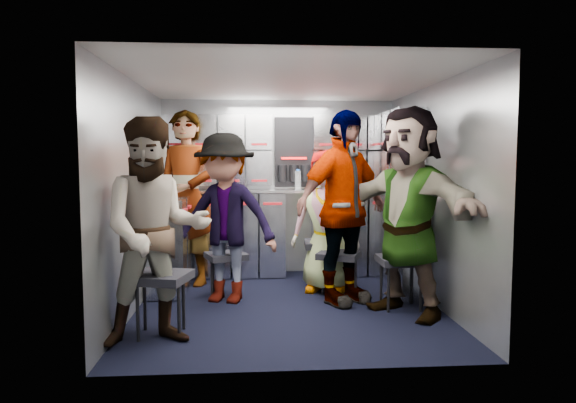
{
  "coord_description": "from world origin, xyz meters",
  "views": [
    {
      "loc": [
        -0.34,
        -4.76,
        1.39
      ],
      "look_at": [
        0.03,
        0.35,
        0.97
      ],
      "focal_mm": 32.0,
      "sensor_mm": 36.0,
      "label": 1
    }
  ],
  "objects": [
    {
      "name": "jump_seat_near_left",
      "position": [
        -1.05,
        -0.74,
        0.44
      ],
      "size": [
        0.51,
        0.49,
        0.5
      ],
      "rotation": [
        0.0,
        0.0,
        -0.25
      ],
      "color": "black",
      "rests_on": "ground"
    },
    {
      "name": "wall_left",
      "position": [
        -1.4,
        0.0,
        1.05
      ],
      "size": [
        0.04,
        3.0,
        2.1
      ],
      "primitive_type": "cube",
      "color": "#90969D",
      "rests_on": "ground"
    },
    {
      "name": "counter",
      "position": [
        0.0,
        1.29,
        1.01
      ],
      "size": [
        2.68,
        0.42,
        0.03
      ],
      "primitive_type": "cube",
      "color": "#B5B7BC",
      "rests_on": "cart_bank_back"
    },
    {
      "name": "bottle_mid",
      "position": [
        0.21,
        1.24,
        1.14
      ],
      "size": [
        0.07,
        0.07,
        0.22
      ],
      "primitive_type": "cylinder",
      "color": "white",
      "rests_on": "counter"
    },
    {
      "name": "attendant_arc_b",
      "position": [
        -0.59,
        0.21,
        0.82
      ],
      "size": [
        1.2,
        0.92,
        1.64
      ],
      "primitive_type": "imported",
      "rotation": [
        0.0,
        0.0,
        -0.33
      ],
      "color": "black",
      "rests_on": "ground"
    },
    {
      "name": "locker_bank_right",
      "position": [
        1.25,
        0.7,
        1.49
      ],
      "size": [
        0.28,
        1.0,
        0.82
      ],
      "primitive_type": "cube",
      "color": "#9397A2",
      "rests_on": "wall_right"
    },
    {
      "name": "cart_bank_back",
      "position": [
        0.0,
        1.29,
        0.49
      ],
      "size": [
        2.68,
        0.38,
        0.99
      ],
      "primitive_type": "cube",
      "color": "#9397A2",
      "rests_on": "ground"
    },
    {
      "name": "locker_bank_back",
      "position": [
        0.0,
        1.35,
        1.49
      ],
      "size": [
        2.68,
        0.28,
        0.82
      ],
      "primitive_type": "cube",
      "color": "#9397A2",
      "rests_on": "wall_back"
    },
    {
      "name": "bottle_right",
      "position": [
        0.47,
        1.24,
        1.14
      ],
      "size": [
        0.06,
        0.06,
        0.23
      ],
      "primitive_type": "cylinder",
      "color": "white",
      "rests_on": "counter"
    },
    {
      "name": "red_latch_strip",
      "position": [
        0.0,
        1.09,
        0.88
      ],
      "size": [
        2.6,
        0.02,
        0.03
      ],
      "primitive_type": "cube",
      "color": "maroon",
      "rests_on": "cart_bank_back"
    },
    {
      "name": "cart_bank_left",
      "position": [
        -1.19,
        0.56,
        0.49
      ],
      "size": [
        0.38,
        0.76,
        0.99
      ],
      "primitive_type": "cube",
      "color": "#9397A2",
      "rests_on": "ground"
    },
    {
      "name": "attendant_arc_e",
      "position": [
        1.05,
        -0.32,
        0.93
      ],
      "size": [
        1.44,
        1.73,
        1.86
      ],
      "primitive_type": "imported",
      "rotation": [
        0.0,
        0.0,
        -0.96
      ],
      "color": "black",
      "rests_on": "ground"
    },
    {
      "name": "attendant_arc_a",
      "position": [
        -1.05,
        -0.92,
        0.85
      ],
      "size": [
        0.96,
        0.82,
        1.7
      ],
      "primitive_type": "imported",
      "rotation": [
        0.0,
        0.0,
        0.24
      ],
      "color": "black",
      "rests_on": "ground"
    },
    {
      "name": "jump_seat_mid_left",
      "position": [
        -0.59,
        0.39,
        0.39
      ],
      "size": [
        0.47,
        0.46,
        0.44
      ],
      "rotation": [
        0.0,
        0.0,
        0.35
      ],
      "color": "black",
      "rests_on": "ground"
    },
    {
      "name": "bottle_left",
      "position": [
        -0.97,
        1.24,
        1.15
      ],
      "size": [
        0.07,
        0.07,
        0.25
      ],
      "primitive_type": "cylinder",
      "color": "white",
      "rests_on": "counter"
    },
    {
      "name": "wall_back",
      "position": [
        0.0,
        1.5,
        1.05
      ],
      "size": [
        2.8,
        0.04,
        2.1
      ],
      "primitive_type": "cube",
      "color": "#90969D",
      "rests_on": "ground"
    },
    {
      "name": "right_cabinet",
      "position": [
        1.25,
        0.6,
        0.5
      ],
      "size": [
        0.28,
        1.2,
        1.0
      ],
      "primitive_type": "cube",
      "color": "#9397A2",
      "rests_on": "ground"
    },
    {
      "name": "attendant_standing",
      "position": [
        -1.05,
        0.95,
        0.96
      ],
      "size": [
        0.82,
        0.67,
        1.93
      ],
      "primitive_type": "imported",
      "rotation": [
        0.0,
        0.0,
        -0.34
      ],
      "color": "black",
      "rests_on": "ground"
    },
    {
      "name": "jump_seat_center",
      "position": [
        0.45,
        0.71,
        0.44
      ],
      "size": [
        0.45,
        0.43,
        0.5
      ],
      "rotation": [
        0.0,
        0.0,
        -0.06
      ],
      "color": "black",
      "rests_on": "ground"
    },
    {
      "name": "jump_seat_near_right",
      "position": [
        1.05,
        -0.14,
        0.43
      ],
      "size": [
        0.41,
        0.39,
        0.48
      ],
      "rotation": [
        0.0,
        0.0,
        -0.0
      ],
      "color": "black",
      "rests_on": "ground"
    },
    {
      "name": "attendant_arc_d",
      "position": [
        0.54,
        0.07,
        0.93
      ],
      "size": [
        1.16,
        0.98,
        1.86
      ],
      "primitive_type": "imported",
      "rotation": [
        0.0,
        0.0,
        0.59
      ],
      "color": "black",
      "rests_on": "ground"
    },
    {
      "name": "floor",
      "position": [
        0.0,
        0.0,
        0.0
      ],
      "size": [
        3.0,
        3.0,
        0.0
      ],
      "primitive_type": "plane",
      "color": "black",
      "rests_on": "ground"
    },
    {
      "name": "coffee_niche",
      "position": [
        0.18,
        1.41,
        1.47
      ],
      "size": [
        0.46,
        0.16,
        0.84
      ],
      "primitive_type": null,
      "color": "black",
      "rests_on": "wall_back"
    },
    {
      "name": "cup_right",
      "position": [
        1.08,
        1.23,
        1.08
      ],
      "size": [
        0.07,
        0.07,
        0.09
      ],
      "primitive_type": "cylinder",
      "color": "tan",
      "rests_on": "counter"
    },
    {
      "name": "cup_left",
      "position": [
        -1.21,
        1.23,
        1.08
      ],
      "size": [
        0.09,
        0.09,
        0.1
      ],
      "primitive_type": "cylinder",
      "color": "tan",
      "rests_on": "counter"
    },
    {
      "name": "attendant_arc_c",
      "position": [
        0.45,
        0.53,
        0.74
      ],
      "size": [
        0.86,
        0.72,
        1.49
      ],
      "primitive_type": "imported",
      "rotation": [
        0.0,
        0.0,
        -0.4
      ],
      "color": "black",
      "rests_on": "ground"
    },
    {
      "name": "wall_right",
      "position": [
        1.4,
        0.0,
        1.05
      ],
      "size": [
        0.04,
        3.0,
        2.1
      ],
      "primitive_type": "cube",
      "color": "#90969D",
      "rests_on": "ground"
    },
    {
      "name": "ceiling",
      "position": [
        0.0,
        0.0,
        2.1
      ],
      "size": [
        2.8,
        3.0,
        0.02
      ],
      "primitive_type": "cube",
      "color": "silver",
      "rests_on": "wall_back"
    },
    {
      "name": "jump_seat_mid_right",
      "position": [
        0.54,
        0.25,
        0.41
      ],
      "size": [
        0.51,
        0.5,
        0.46
      ],
      "rotation": [
        0.0,
        0.0,
        -0.41
      ],
      "color": "black",
      "rests_on": "ground"
    }
  ]
}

